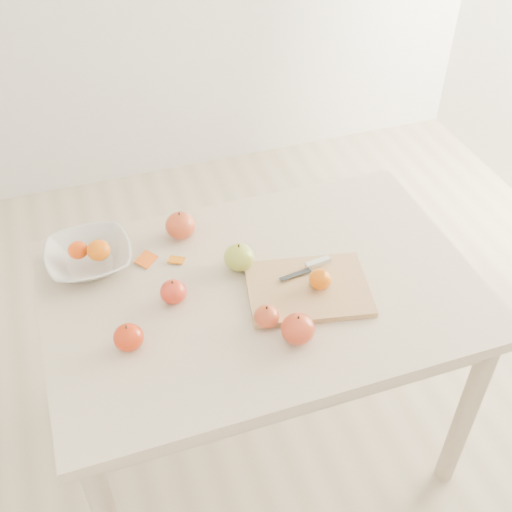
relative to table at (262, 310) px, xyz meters
name	(u,v)px	position (x,y,z in m)	size (l,w,h in m)	color
ground	(261,435)	(0.00, 0.00, -0.65)	(3.50, 3.50, 0.00)	#C6B293
table	(262,310)	(0.00, 0.00, 0.00)	(1.20, 0.80, 0.75)	beige
cutting_board	(308,289)	(0.11, -0.06, 0.11)	(0.33, 0.24, 0.02)	tan
board_tangerine	(320,279)	(0.14, -0.07, 0.14)	(0.06, 0.06, 0.05)	#C85907
fruit_bowl	(89,257)	(-0.44, 0.24, 0.13)	(0.24, 0.24, 0.06)	silver
bowl_tangerine_near	(78,250)	(-0.46, 0.25, 0.16)	(0.06, 0.06, 0.05)	#D74707
bowl_tangerine_far	(99,250)	(-0.41, 0.23, 0.16)	(0.07, 0.07, 0.06)	#E05E07
orange_peel_a	(147,261)	(-0.28, 0.21, 0.10)	(0.06, 0.04, 0.00)	#D7530F
orange_peel_b	(176,261)	(-0.20, 0.18, 0.10)	(0.04, 0.04, 0.00)	orange
paring_knife	(314,264)	(0.16, 0.01, 0.12)	(0.17, 0.05, 0.01)	silver
apple_green	(239,257)	(-0.04, 0.09, 0.14)	(0.09, 0.09, 0.08)	olive
apple_red_a	(180,225)	(-0.16, 0.28, 0.14)	(0.09, 0.09, 0.08)	#A71814
apple_red_d	(128,337)	(-0.39, -0.10, 0.13)	(0.08, 0.08, 0.07)	#960304
apple_red_c	(298,329)	(0.02, -0.21, 0.14)	(0.09, 0.09, 0.08)	maroon
apple_red_e	(267,316)	(-0.04, -0.14, 0.13)	(0.07, 0.07, 0.06)	maroon
apple_red_b	(173,292)	(-0.24, 0.02, 0.13)	(0.07, 0.07, 0.07)	maroon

